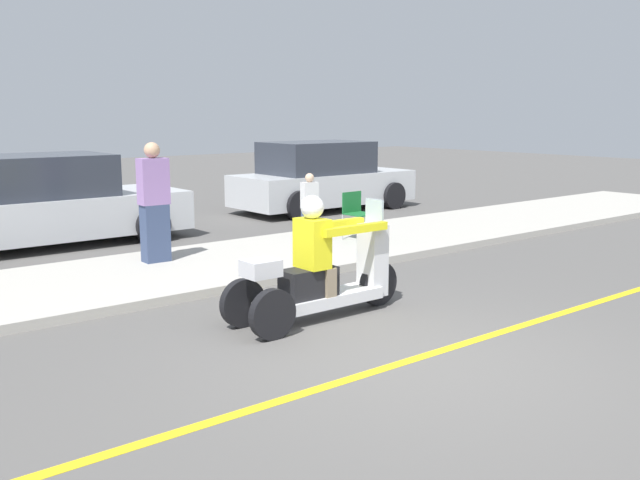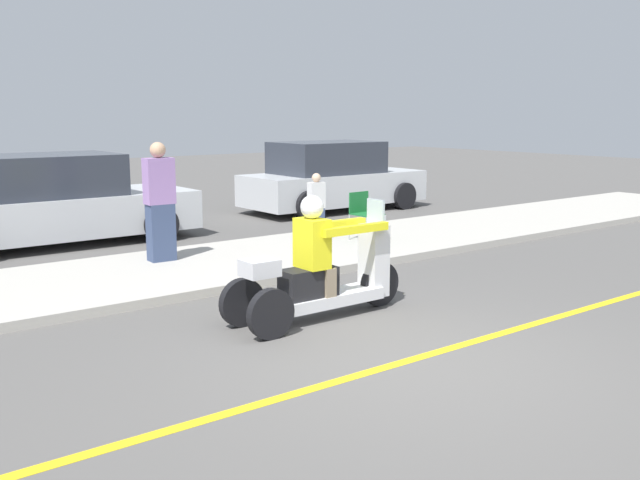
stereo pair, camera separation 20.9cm
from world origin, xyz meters
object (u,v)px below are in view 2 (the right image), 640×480
object	(u,v)px
motorcycle_trike	(320,275)
parked_car_lot_far	(332,178)
folding_chair_set_back	(363,210)
parked_car_lot_left	(48,203)
spectator_far_back	(316,208)
spectator_end_of_line	(160,204)

from	to	relation	value
motorcycle_trike	parked_car_lot_far	world-z (taller)	parked_car_lot_far
folding_chair_set_back	parked_car_lot_far	distance (m)	4.59
motorcycle_trike	parked_car_lot_left	bearing A→B (deg)	98.77
spectator_far_back	parked_car_lot_far	world-z (taller)	parked_car_lot_far
spectator_end_of_line	folding_chair_set_back	distance (m)	3.62
spectator_end_of_line	parked_car_lot_far	xyz separation A→B (m)	(5.97, 3.44, -0.21)
parked_car_lot_left	parked_car_lot_far	xyz separation A→B (m)	(6.69, 0.47, 0.01)
spectator_far_back	folding_chair_set_back	bearing A→B (deg)	-28.08
motorcycle_trike	parked_car_lot_far	distance (m)	9.00
spectator_end_of_line	folding_chair_set_back	world-z (taller)	spectator_end_of_line
motorcycle_trike	spectator_end_of_line	distance (m)	3.57
folding_chair_set_back	parked_car_lot_far	bearing A→B (deg)	58.42
folding_chair_set_back	spectator_far_back	bearing A→B (deg)	151.92
parked_car_lot_left	parked_car_lot_far	bearing A→B (deg)	3.98
folding_chair_set_back	parked_car_lot_far	world-z (taller)	parked_car_lot_far
spectator_end_of_line	spectator_far_back	world-z (taller)	spectator_end_of_line
parked_car_lot_left	spectator_end_of_line	bearing A→B (deg)	-76.33
spectator_far_back	folding_chair_set_back	distance (m)	0.83
motorcycle_trike	parked_car_lot_far	xyz separation A→B (m)	(5.69, 6.96, 0.25)
folding_chair_set_back	spectator_end_of_line	bearing A→B (deg)	172.49
parked_car_lot_left	folding_chair_set_back	bearing A→B (deg)	-38.74
spectator_end_of_line	spectator_far_back	size ratio (longest dim) A/B	1.51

